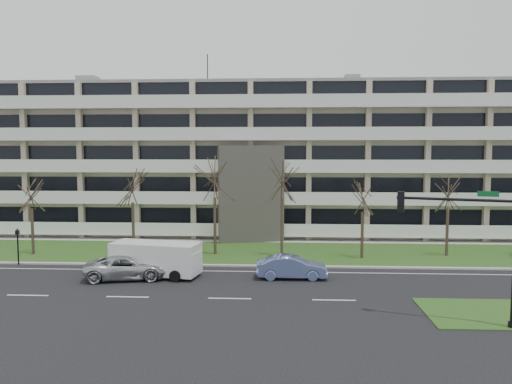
# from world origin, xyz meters

# --- Properties ---
(ground) EXTENTS (160.00, 160.00, 0.00)m
(ground) POSITION_xyz_m (0.00, 0.00, 0.00)
(ground) COLOR black
(ground) RESTS_ON ground
(grass_verge) EXTENTS (90.00, 10.00, 0.06)m
(grass_verge) POSITION_xyz_m (0.00, 13.00, 0.03)
(grass_verge) COLOR #2C4A18
(grass_verge) RESTS_ON ground
(curb) EXTENTS (90.00, 0.35, 0.12)m
(curb) POSITION_xyz_m (0.00, 8.00, 0.06)
(curb) COLOR #B2B2AD
(curb) RESTS_ON ground
(sidewalk) EXTENTS (90.00, 2.00, 0.08)m
(sidewalk) POSITION_xyz_m (0.00, 18.50, 0.04)
(sidewalk) COLOR #B2B2AD
(sidewalk) RESTS_ON ground
(grass_median) EXTENTS (7.00, 5.00, 0.06)m
(grass_median) POSITION_xyz_m (14.00, -2.00, 0.03)
(grass_median) COLOR #2C4A18
(grass_median) RESTS_ON ground
(lane_edge_line) EXTENTS (90.00, 0.12, 0.01)m
(lane_edge_line) POSITION_xyz_m (0.00, 6.50, 0.01)
(lane_edge_line) COLOR white
(lane_edge_line) RESTS_ON ground
(apartment_building) EXTENTS (60.50, 15.10, 18.75)m
(apartment_building) POSITION_xyz_m (-0.01, 25.32, 7.61)
(apartment_building) COLOR #C4B698
(apartment_building) RESTS_ON ground
(silver_pickup) EXTENTS (6.00, 3.58, 1.56)m
(silver_pickup) POSITION_xyz_m (-7.26, 4.11, 0.78)
(silver_pickup) COLOR #B6B9BD
(silver_pickup) RESTS_ON ground
(blue_sedan) EXTENTS (4.73, 1.73, 1.55)m
(blue_sedan) POSITION_xyz_m (3.66, 4.77, 0.77)
(blue_sedan) COLOR #798FD2
(blue_sedan) RESTS_ON ground
(white_van) EXTENTS (6.25, 3.25, 2.31)m
(white_van) POSITION_xyz_m (-5.49, 4.86, 1.38)
(white_van) COLOR white
(white_van) RESTS_ON ground
(traffic_signal) EXTENTS (5.45, 2.03, 6.59)m
(traffic_signal) POSITION_xyz_m (12.33, -3.53, 4.27)
(traffic_signal) COLOR black
(traffic_signal) RESTS_ON ground
(pedestrian_signal) EXTENTS (0.26, 0.21, 2.72)m
(pedestrian_signal) POSITION_xyz_m (-16.77, 7.78, 1.73)
(pedestrian_signal) COLOR black
(pedestrian_signal) RESTS_ON ground
(tree_1) EXTENTS (3.43, 3.43, 6.85)m
(tree_1) POSITION_xyz_m (-17.40, 11.26, 5.32)
(tree_1) COLOR #382B21
(tree_1) RESTS_ON ground
(tree_2) EXTENTS (3.78, 3.78, 7.57)m
(tree_2) POSITION_xyz_m (-9.39, 12.44, 5.88)
(tree_2) COLOR #382B21
(tree_2) RESTS_ON ground
(tree_3) EXTENTS (4.22, 4.22, 8.43)m
(tree_3) POSITION_xyz_m (-2.47, 12.00, 6.56)
(tree_3) COLOR #382B21
(tree_3) RESTS_ON ground
(tree_4) EXTENTS (4.27, 4.27, 8.55)m
(tree_4) POSITION_xyz_m (2.99, 11.55, 6.65)
(tree_4) COLOR #382B21
(tree_4) RESTS_ON ground
(tree_5) EXTENTS (3.31, 3.31, 6.63)m
(tree_5) POSITION_xyz_m (9.33, 11.23, 5.15)
(tree_5) COLOR #382B21
(tree_5) RESTS_ON ground
(tree_6) EXTENTS (3.52, 3.52, 7.05)m
(tree_6) POSITION_xyz_m (16.32, 12.48, 5.48)
(tree_6) COLOR #382B21
(tree_6) RESTS_ON ground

